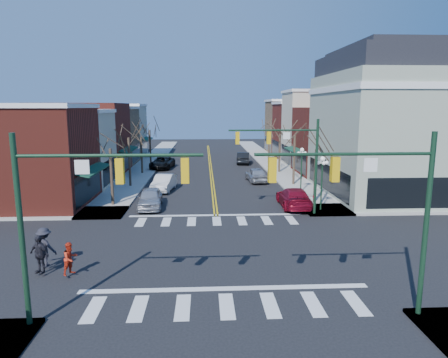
{
  "coord_description": "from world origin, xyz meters",
  "views": [
    {
      "loc": [
        -0.88,
        -21.36,
        8.06
      ],
      "look_at": [
        0.59,
        7.66,
        2.8
      ],
      "focal_mm": 32.0,
      "sensor_mm": 36.0,
      "label": 1
    }
  ],
  "objects": [
    {
      "name": "tree_right_a",
      "position": [
        8.4,
        11.0,
        2.31
      ],
      "size": [
        0.24,
        0.24,
        4.62
      ],
      "primitive_type": "cylinder",
      "color": "#382B21",
      "rests_on": "ground"
    },
    {
      "name": "bldg_right_tan",
      "position": [
        15.5,
        49.0,
        4.5
      ],
      "size": [
        10.0,
        8.0,
        9.0
      ],
      "primitive_type": "cube",
      "color": "#8D6F4E",
      "rests_on": "ground"
    },
    {
      "name": "bldg_right_brick_b",
      "position": [
        15.5,
        41.0,
        4.25
      ],
      "size": [
        10.0,
        8.0,
        8.5
      ],
      "primitive_type": "cube",
      "color": "maroon",
      "rests_on": "ground"
    },
    {
      "name": "sidewalk_left",
      "position": [
        -8.75,
        20.0,
        0.07
      ],
      "size": [
        3.5,
        70.0,
        0.15
      ],
      "primitive_type": "cube",
      "color": "#9E9B93",
      "rests_on": "ground"
    },
    {
      "name": "bldg_right_stucco",
      "position": [
        15.5,
        33.5,
        5.0
      ],
      "size": [
        10.0,
        7.0,
        10.0
      ],
      "primitive_type": "cube",
      "color": "beige",
      "rests_on": "ground"
    },
    {
      "name": "bldg_left_tan",
      "position": [
        -15.5,
        35.75,
        3.9
      ],
      "size": [
        10.0,
        7.5,
        7.8
      ],
      "primitive_type": "cube",
      "color": "#8D6F4E",
      "rests_on": "ground"
    },
    {
      "name": "pedestrian_dark_b",
      "position": [
        -8.93,
        -1.84,
        1.14
      ],
      "size": [
        1.44,
        1.08,
        1.98
      ],
      "primitive_type": "imported",
      "rotation": [
        0.0,
        0.0,
        2.84
      ],
      "color": "black",
      "rests_on": "sidewalk_left"
    },
    {
      "name": "lamppost_corner",
      "position": [
        8.2,
        8.5,
        2.96
      ],
      "size": [
        0.36,
        0.36,
        4.33
      ],
      "color": "#14331E",
      "rests_on": "ground"
    },
    {
      "name": "bldg_left_stucco_b",
      "position": [
        -15.5,
        43.5,
        4.1
      ],
      "size": [
        10.0,
        8.0,
        8.2
      ],
      "primitive_type": "cube",
      "color": "beige",
      "rests_on": "ground"
    },
    {
      "name": "tree_left_a",
      "position": [
        -8.4,
        11.0,
        2.38
      ],
      "size": [
        0.24,
        0.24,
        4.76
      ],
      "primitive_type": "cylinder",
      "color": "#382B21",
      "rests_on": "ground"
    },
    {
      "name": "tree_right_b",
      "position": [
        8.4,
        19.0,
        2.59
      ],
      "size": [
        0.24,
        0.24,
        5.18
      ],
      "primitive_type": "cylinder",
      "color": "#382B21",
      "rests_on": "ground"
    },
    {
      "name": "car_right_near",
      "position": [
        6.4,
        9.99,
        0.8
      ],
      "size": [
        2.32,
        5.52,
        1.59
      ],
      "primitive_type": "imported",
      "rotation": [
        0.0,
        0.0,
        3.12
      ],
      "color": "maroon",
      "rests_on": "ground"
    },
    {
      "name": "tree_left_c",
      "position": [
        -8.4,
        27.0,
        2.27
      ],
      "size": [
        0.24,
        0.24,
        4.55
      ],
      "primitive_type": "cylinder",
      "color": "#382B21",
      "rests_on": "ground"
    },
    {
      "name": "bldg_left_brick_b",
      "position": [
        -15.5,
        27.5,
        4.25
      ],
      "size": [
        10.0,
        9.0,
        8.5
      ],
      "primitive_type": "cube",
      "color": "maroon",
      "rests_on": "ground"
    },
    {
      "name": "victorian_corner",
      "position": [
        16.5,
        14.5,
        6.66
      ],
      "size": [
        12.25,
        14.25,
        13.3
      ],
      "color": "#98A28C",
      "rests_on": "ground"
    },
    {
      "name": "bldg_right_brick_a",
      "position": [
        15.5,
        25.75,
        4.0
      ],
      "size": [
        10.0,
        8.5,
        8.0
      ],
      "primitive_type": "cube",
      "color": "maroon",
      "rests_on": "ground"
    },
    {
      "name": "bldg_left_stucco_a",
      "position": [
        -15.5,
        19.5,
        3.75
      ],
      "size": [
        10.0,
        7.0,
        7.5
      ],
      "primitive_type": "cube",
      "color": "beige",
      "rests_on": "ground"
    },
    {
      "name": "pedestrian_red_b",
      "position": [
        -7.3,
        -2.97,
        0.94
      ],
      "size": [
        0.93,
        0.97,
        1.59
      ],
      "primitive_type": "imported",
      "rotation": [
        0.0,
        0.0,
        0.99
      ],
      "color": "red",
      "rests_on": "sidewalk_left"
    },
    {
      "name": "car_left_near",
      "position": [
        -5.28,
        10.37,
        0.8
      ],
      "size": [
        2.19,
        4.82,
        1.61
      ],
      "primitive_type": "imported",
      "rotation": [
        0.0,
        0.0,
        0.06
      ],
      "color": "#B4B3B8",
      "rests_on": "ground"
    },
    {
      "name": "tree_right_c",
      "position": [
        8.4,
        27.0,
        2.42
      ],
      "size": [
        0.24,
        0.24,
        4.83
      ],
      "primitive_type": "cylinder",
      "color": "#382B21",
      "rests_on": "ground"
    },
    {
      "name": "tree_right_d",
      "position": [
        8.4,
        35.0,
        2.48
      ],
      "size": [
        0.24,
        0.24,
        4.97
      ],
      "primitive_type": "cylinder",
      "color": "#382B21",
      "rests_on": "ground"
    },
    {
      "name": "car_left_far",
      "position": [
        -6.4,
        31.28,
        0.78
      ],
      "size": [
        3.23,
        5.86,
        1.55
      ],
      "primitive_type": "imported",
      "rotation": [
        0.0,
        0.0,
        -0.12
      ],
      "color": "black",
      "rests_on": "ground"
    },
    {
      "name": "car_left_mid",
      "position": [
        -4.8,
        17.02,
        0.78
      ],
      "size": [
        2.29,
        4.92,
        1.56
      ],
      "primitive_type": "imported",
      "rotation": [
        0.0,
        0.0,
        -0.14
      ],
      "color": "silver",
      "rests_on": "ground"
    },
    {
      "name": "sidewalk_right",
      "position": [
        8.75,
        20.0,
        0.07
      ],
      "size": [
        3.5,
        70.0,
        0.15
      ],
      "primitive_type": "cube",
      "color": "#9E9B93",
      "rests_on": "ground"
    },
    {
      "name": "tree_left_b",
      "position": [
        -8.4,
        19.0,
        2.52
      ],
      "size": [
        0.24,
        0.24,
        5.04
      ],
      "primitive_type": "cylinder",
      "color": "#382B21",
      "rests_on": "ground"
    },
    {
      "name": "pedestrian_dark_a",
      "position": [
        -8.84,
        -2.71,
        1.08
      ],
      "size": [
        1.19,
        0.87,
        1.87
      ],
      "primitive_type": "imported",
      "rotation": [
        0.0,
        0.0,
        -0.43
      ],
      "color": "black",
      "rests_on": "sidewalk_left"
    },
    {
      "name": "traffic_mast_near_right",
      "position": [
        5.55,
        -7.4,
        4.71
      ],
      "size": [
        6.6,
        0.28,
        7.2
      ],
      "color": "#14331E",
      "rests_on": "ground"
    },
    {
      "name": "ground",
      "position": [
        0.0,
        0.0,
        0.0
      ],
      "size": [
        160.0,
        160.0,
        0.0
      ],
      "primitive_type": "plane",
      "color": "black",
      "rests_on": "ground"
    },
    {
      "name": "car_right_far",
      "position": [
        4.8,
        35.44,
        0.83
      ],
      "size": [
        2.36,
        5.19,
        1.65
      ],
      "primitive_type": "imported",
      "rotation": [
        0.0,
        0.0,
        3.02
      ],
      "color": "black",
      "rests_on": "ground"
    },
    {
      "name": "car_right_mid",
      "position": [
        4.8,
        21.28,
        0.8
      ],
      "size": [
        2.24,
        4.8,
        1.59
      ],
      "primitive_type": "imported",
      "rotation": [
        0.0,
        0.0,
        3.22
      ],
      "color": "#ADADB2",
      "rests_on": "ground"
    },
    {
      "name": "bldg_left_brick_a",
      "position": [
        -15.5,
        11.75,
        4.0
      ],
      "size": [
        10.0,
        8.5,
        8.0
      ],
      "primitive_type": "cube",
      "color": "maroon",
      "rests_on": "ground"
    },
    {
      "name": "traffic_mast_near_left",
      "position": [
        -5.55,
        -7.4,
        4.71
      ],
      "size": [
        6.6,
        0.28,
        7.2
      ],
      "color": "#14331E",
      "rests_on": "ground"
    },
    {
      "name": "traffic_mast_far_right",
      "position": [
        5.55,
        7.4,
        4.71
      ],
      "size": [
        6.6,
        0.28,
        7.2
      ],
      "color": "#14331E",
      "rests_on": "ground"
    },
    {
      "name": "lamppost_midblock",
      "position": [
        8.2,
        15.0,
        2.96
      ],
      "size": [
        0.36,
        0.36,
        4.33
      ],
      "color": "#14331E",
      "rests_on": "ground"
    },
    {
      "name": "tree_left_d",
      "position": [
        -8.4,
        35.0,
        2.45
      ],
      "size": [
        0.24,
        0.24,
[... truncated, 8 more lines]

